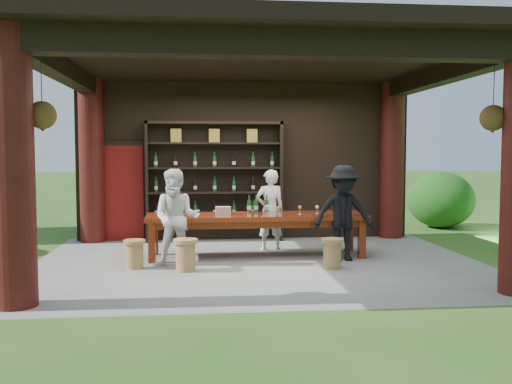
{
  "coord_description": "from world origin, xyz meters",
  "views": [
    {
      "loc": [
        -0.97,
        -9.33,
        1.83
      ],
      "look_at": [
        0.0,
        0.4,
        1.15
      ],
      "focal_mm": 40.0,
      "sensor_mm": 36.0,
      "label": 1
    }
  ],
  "objects": [
    {
      "name": "table_glasses",
      "position": [
        0.63,
        0.56,
        0.82
      ],
      "size": [
        0.94,
        0.27,
        0.15
      ],
      "color": "silver",
      "rests_on": "tasting_table"
    },
    {
      "name": "host",
      "position": [
        0.34,
        1.2,
        0.76
      ],
      "size": [
        0.6,
        0.45,
        1.51
      ],
      "primitive_type": "imported",
      "rotation": [
        0.0,
        0.0,
        3.31
      ],
      "color": "white",
      "rests_on": "ground"
    },
    {
      "name": "napkin_basket",
      "position": [
        -0.56,
        0.52,
        0.82
      ],
      "size": [
        0.26,
        0.18,
        0.14
      ],
      "primitive_type": "cube",
      "rotation": [
        0.0,
        0.0,
        0.01
      ],
      "color": "#BF6672",
      "rests_on": "tasting_table"
    },
    {
      "name": "ground",
      "position": [
        0.0,
        0.0,
        0.0
      ],
      "size": [
        90.0,
        90.0,
        0.0
      ],
      "primitive_type": "plane",
      "color": "#2D5119",
      "rests_on": "ground"
    },
    {
      "name": "guest_woman",
      "position": [
        -1.34,
        -0.22,
        0.79
      ],
      "size": [
        0.84,
        0.7,
        1.57
      ],
      "primitive_type": "imported",
      "rotation": [
        0.0,
        0.0,
        -0.15
      ],
      "color": "silver",
      "rests_on": "ground"
    },
    {
      "name": "tasting_table",
      "position": [
        0.02,
        0.56,
        0.64
      ],
      "size": [
        3.83,
        1.04,
        0.75
      ],
      "rotation": [
        0.0,
        0.0,
        0.01
      ],
      "color": "#60240D",
      "rests_on": "ground"
    },
    {
      "name": "pavilion",
      "position": [
        -0.01,
        0.43,
        2.13
      ],
      "size": [
        7.5,
        6.0,
        3.6
      ],
      "color": "slate",
      "rests_on": "ground"
    },
    {
      "name": "stool_far_left",
      "position": [
        -2.0,
        -0.29,
        0.24
      ],
      "size": [
        0.35,
        0.35,
        0.45
      ],
      "rotation": [
        0.0,
        0.0,
        -0.35
      ],
      "color": "olive",
      "rests_on": "ground"
    },
    {
      "name": "stool_near_left",
      "position": [
        -1.19,
        -0.57,
        0.26
      ],
      "size": [
        0.38,
        0.38,
        0.5
      ],
      "rotation": [
        0.0,
        0.0,
        0.07
      ],
      "color": "olive",
      "rests_on": "ground"
    },
    {
      "name": "wine_shelf",
      "position": [
        -0.66,
        2.45,
        1.23
      ],
      "size": [
        2.8,
        0.43,
        2.46
      ],
      "color": "black",
      "rests_on": "ground"
    },
    {
      "name": "guest_man",
      "position": [
        1.45,
        0.03,
        0.81
      ],
      "size": [
        1.05,
        0.6,
        1.62
      ],
      "primitive_type": "imported",
      "rotation": [
        0.0,
        0.0,
        0.0
      ],
      "color": "black",
      "rests_on": "ground"
    },
    {
      "name": "stool_near_right",
      "position": [
        1.11,
        -0.58,
        0.25
      ],
      "size": [
        0.36,
        0.36,
        0.47
      ],
      "rotation": [
        0.0,
        0.0,
        0.32
      ],
      "color": "olive",
      "rests_on": "ground"
    },
    {
      "name": "table_bottles",
      "position": [
        0.07,
        0.9,
        0.9
      ],
      "size": [
        0.39,
        0.13,
        0.31
      ],
      "color": "#194C1E",
      "rests_on": "tasting_table"
    },
    {
      "name": "trees",
      "position": [
        3.02,
        1.22,
        3.37
      ],
      "size": [
        21.59,
        9.29,
        4.8
      ],
      "color": "#3F2819",
      "rests_on": "ground"
    },
    {
      "name": "shrubs",
      "position": [
        0.93,
        0.31,
        0.56
      ],
      "size": [
        13.55,
        8.93,
        1.36
      ],
      "color": "#194C14",
      "rests_on": "ground"
    }
  ]
}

